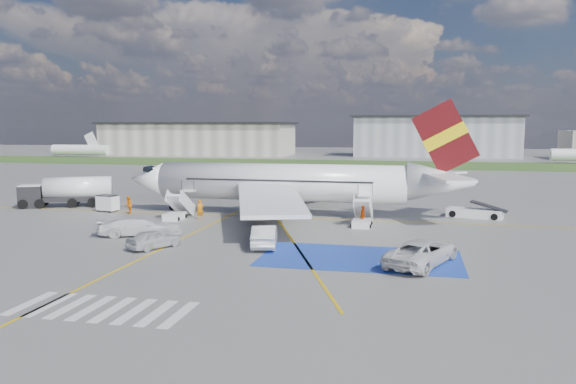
% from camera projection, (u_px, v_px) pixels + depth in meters
% --- Properties ---
extents(ground, '(400.00, 400.00, 0.00)m').
position_uv_depth(ground, '(241.00, 241.00, 45.59)').
color(ground, '#60605E').
rests_on(ground, ground).
extents(grass_strip, '(400.00, 30.00, 0.01)m').
position_uv_depth(grass_strip, '(356.00, 164.00, 137.69)').
color(grass_strip, '#2D4C1E').
rests_on(grass_strip, ground).
extents(taxiway_line_main, '(120.00, 0.20, 0.01)m').
position_uv_depth(taxiway_line_main, '(276.00, 217.00, 57.22)').
color(taxiway_line_main, gold).
rests_on(taxiway_line_main, ground).
extents(taxiway_line_cross, '(0.20, 60.00, 0.01)m').
position_uv_depth(taxiway_line_cross, '(124.00, 267.00, 36.97)').
color(taxiway_line_cross, gold).
rests_on(taxiway_line_cross, ground).
extents(taxiway_line_diag, '(20.71, 56.45, 0.01)m').
position_uv_depth(taxiway_line_diag, '(276.00, 217.00, 57.22)').
color(taxiway_line_diag, gold).
rests_on(taxiway_line_diag, ground).
extents(staging_box, '(14.00, 8.00, 0.01)m').
position_uv_depth(staging_box, '(360.00, 258.00, 39.55)').
color(staging_box, '#1B3BA5').
rests_on(staging_box, ground).
extents(crosswalk, '(9.00, 4.00, 0.01)m').
position_uv_depth(crosswalk, '(102.00, 309.00, 28.52)').
color(crosswalk, silver).
rests_on(crosswalk, ground).
extents(terminal_west, '(60.00, 22.00, 10.00)m').
position_uv_depth(terminal_west, '(198.00, 139.00, 182.89)').
color(terminal_west, gray).
rests_on(terminal_west, ground).
extents(terminal_centre, '(48.00, 18.00, 12.00)m').
position_uv_depth(terminal_centre, '(435.00, 137.00, 171.46)').
color(terminal_centre, gray).
rests_on(terminal_centre, ground).
extents(airliner, '(36.81, 32.95, 11.92)m').
position_uv_depth(airliner, '(295.00, 183.00, 58.44)').
color(airliner, white).
rests_on(airliner, ground).
extents(airstairs_fwd, '(1.90, 5.20, 3.60)m').
position_uv_depth(airstairs_fwd, '(176.00, 213.00, 56.00)').
color(airstairs_fwd, white).
rests_on(airstairs_fwd, ground).
extents(airstairs_aft, '(1.90, 5.20, 3.60)m').
position_uv_depth(airstairs_aft, '(362.00, 220.00, 52.01)').
color(airstairs_aft, white).
rests_on(airstairs_aft, ground).
extents(fuel_tanker, '(10.19, 6.61, 3.42)m').
position_uv_depth(fuel_tanker, '(67.00, 194.00, 64.76)').
color(fuel_tanker, black).
rests_on(fuel_tanker, ground).
extents(gpu_cart, '(2.42, 1.82, 1.82)m').
position_uv_depth(gpu_cart, '(108.00, 204.00, 61.01)').
color(gpu_cart, white).
rests_on(gpu_cart, ground).
extents(belt_loader, '(6.03, 3.40, 1.74)m').
position_uv_depth(belt_loader, '(475.00, 213.00, 56.98)').
color(belt_loader, white).
rests_on(belt_loader, ground).
extents(car_silver_a, '(3.50, 4.55, 1.45)m').
position_uv_depth(car_silver_a, '(154.00, 239.00, 42.58)').
color(car_silver_a, '#B0B4B8').
rests_on(car_silver_a, ground).
extents(car_silver_b, '(2.85, 5.49, 1.72)m').
position_uv_depth(car_silver_b, '(265.00, 236.00, 43.16)').
color(car_silver_b, '#ACAFB3').
rests_on(car_silver_b, ground).
extents(van_white_a, '(4.90, 6.75, 2.30)m').
position_uv_depth(van_white_a, '(423.00, 247.00, 37.67)').
color(van_white_a, silver).
rests_on(van_white_a, ground).
extents(van_white_b, '(5.62, 3.95, 2.04)m').
position_uv_depth(van_white_b, '(140.00, 224.00, 47.58)').
color(van_white_b, silver).
rests_on(van_white_b, ground).
extents(crew_fwd, '(0.84, 0.81, 1.94)m').
position_uv_depth(crew_fwd, '(200.00, 210.00, 55.96)').
color(crew_fwd, orange).
rests_on(crew_fwd, ground).
extents(crew_nose, '(1.13, 1.15, 1.87)m').
position_uv_depth(crew_nose, '(129.00, 205.00, 59.40)').
color(crew_nose, orange).
rests_on(crew_nose, ground).
extents(crew_aft, '(0.70, 1.19, 1.91)m').
position_uv_depth(crew_aft, '(363.00, 216.00, 52.05)').
color(crew_aft, '#F55A0C').
rests_on(crew_aft, ground).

